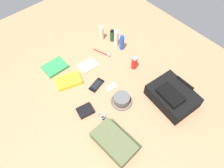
{
  "coord_description": "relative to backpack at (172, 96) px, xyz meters",
  "views": [
    {
      "loc": [
        0.7,
        -0.61,
        1.37
      ],
      "look_at": [
        0.0,
        0.0,
        0.04
      ],
      "focal_mm": 34.48,
      "sensor_mm": 36.0,
      "label": 1
    }
  ],
  "objects": [
    {
      "name": "paperback_novel",
      "position": [
        -0.82,
        -0.48,
        -0.04
      ],
      "size": [
        0.14,
        0.18,
        0.02
      ],
      "color": "#2D934C",
      "rests_on": "ground_plane"
    },
    {
      "name": "shampoo_bottle",
      "position": [
        -0.76,
        0.09,
        0.0
      ],
      "size": [
        0.04,
        0.04,
        0.12
      ],
      "color": "#19471E",
      "rests_on": "ground_plane"
    },
    {
      "name": "toothpaste_tube",
      "position": [
        -0.69,
        0.07,
        0.03
      ],
      "size": [
        0.04,
        0.04,
        0.17
      ],
      "color": "white",
      "rests_on": "ground_plane"
    },
    {
      "name": "travel_guidebook",
      "position": [
        -0.63,
        -0.48,
        -0.04
      ],
      "size": [
        0.17,
        0.22,
        0.03
      ],
      "color": "yellow",
      "rests_on": "ground_plane"
    },
    {
      "name": "wallet",
      "position": [
        -0.34,
        -0.53,
        -0.04
      ],
      "size": [
        0.11,
        0.13,
        0.02
      ],
      "primitive_type": "cube",
      "rotation": [
        0.0,
        0.0,
        -0.19
      ],
      "color": "black",
      "rests_on": "ground_plane"
    },
    {
      "name": "toiletry_pouch",
      "position": [
        -0.03,
        -0.53,
        -0.02
      ],
      "size": [
        0.3,
        0.21,
        0.07
      ],
      "color": "#56603D",
      "rests_on": "ground_plane"
    },
    {
      "name": "lotion_bottle",
      "position": [
        -0.84,
        0.03,
        0.01
      ],
      "size": [
        0.04,
        0.04,
        0.14
      ],
      "color": "beige",
      "rests_on": "ground_plane"
    },
    {
      "name": "toothbrush",
      "position": [
        -0.69,
        -0.08,
        -0.05
      ],
      "size": [
        0.16,
        0.06,
        0.02
      ],
      "color": "red",
      "rests_on": "ground_plane"
    },
    {
      "name": "backpack",
      "position": [
        0.0,
        0.0,
        0.0
      ],
      "size": [
        0.35,
        0.28,
        0.13
      ],
      "color": "black",
      "rests_on": "ground_plane"
    },
    {
      "name": "deodorant_spray",
      "position": [
        -0.63,
        0.08,
        0.02
      ],
      "size": [
        0.04,
        0.04,
        0.15
      ],
      "color": "blue",
      "rests_on": "ground_plane"
    },
    {
      "name": "cell_phone",
      "position": [
        -0.46,
        -0.33,
        -0.05
      ],
      "size": [
        0.09,
        0.14,
        0.01
      ],
      "color": "black",
      "rests_on": "ground_plane"
    },
    {
      "name": "wristwatch",
      "position": [
        -0.23,
        -0.47,
        -0.05
      ],
      "size": [
        0.07,
        0.06,
        0.01
      ],
      "color": "#99999E",
      "rests_on": "ground_plane"
    },
    {
      "name": "notepad",
      "position": [
        -0.66,
        -0.26,
        -0.05
      ],
      "size": [
        0.12,
        0.16,
        0.02
      ],
      "primitive_type": "cube",
      "rotation": [
        0.0,
        0.0,
        -0.06
      ],
      "color": "beige",
      "rests_on": "ground_plane"
    },
    {
      "name": "media_player",
      "position": [
        -0.37,
        -0.26,
        -0.05
      ],
      "size": [
        0.06,
        0.09,
        0.01
      ],
      "color": "#B7B7BC",
      "rests_on": "ground_plane"
    },
    {
      "name": "bucket_hat",
      "position": [
        -0.23,
        -0.28,
        -0.03
      ],
      "size": [
        0.16,
        0.16,
        0.07
      ],
      "color": "#595959",
      "rests_on": "ground_plane"
    },
    {
      "name": "ground_plane",
      "position": [
        -0.37,
        -0.25,
        -0.07
      ],
      "size": [
        2.64,
        2.02,
        0.02
      ],
      "primitive_type": "cube",
      "color": "#B77C56",
      "rests_on": "ground"
    },
    {
      "name": "sunscreen_spray",
      "position": [
        -0.4,
        0.01,
        0.0
      ],
      "size": [
        0.05,
        0.05,
        0.12
      ],
      "color": "red",
      "rests_on": "ground_plane"
    }
  ]
}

